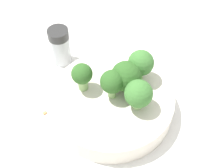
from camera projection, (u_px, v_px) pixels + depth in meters
ground_plane at (112, 110)px, 0.57m from camera, size 3.00×3.00×0.00m
bowl at (112, 103)px, 0.55m from camera, size 0.22×0.22×0.04m
broccoli_floret_0 at (141, 63)px, 0.53m from camera, size 0.05×0.05×0.06m
broccoli_floret_1 at (126, 77)px, 0.52m from camera, size 0.05×0.05×0.06m
broccoli_floret_2 at (112, 82)px, 0.51m from camera, size 0.04×0.04×0.06m
broccoli_floret_3 at (139, 94)px, 0.50m from camera, size 0.05×0.05×0.06m
broccoli_floret_4 at (81, 77)px, 0.52m from camera, size 0.04×0.04×0.06m
pepper_shaker at (60, 46)px, 0.61m from camera, size 0.04×0.04×0.08m
almond_crumb_0 at (45, 112)px, 0.56m from camera, size 0.01×0.01×0.01m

